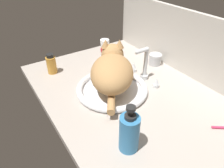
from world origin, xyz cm
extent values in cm
cube|color=#ADA399|center=(0.00, 0.00, 1.50)|extent=(107.00, 71.99, 3.00)
cube|color=beige|center=(0.00, 37.19, 17.66)|extent=(107.00, 2.40, 35.32)
torus|color=white|center=(-5.10, -5.05, 4.48)|extent=(33.86, 33.86, 2.96)
cylinder|color=white|center=(-5.10, -5.05, 3.30)|extent=(29.42, 29.42, 0.60)
cylinder|color=silver|center=(-5.10, 14.91, 4.20)|extent=(4.00, 4.00, 2.40)
cylinder|color=silver|center=(-5.10, 14.91, 12.56)|extent=(2.00, 2.00, 14.32)
sphere|color=silver|center=(-5.10, 14.91, 19.72)|extent=(2.20, 2.20, 2.20)
cylinder|color=silver|center=(-5.10, 11.82, 19.72)|extent=(2.00, 6.18, 2.00)
sphere|color=silver|center=(-5.10, 8.73, 19.72)|extent=(2.10, 2.10, 2.10)
cylinder|color=silver|center=(-14.01, 14.91, 3.80)|extent=(3.20, 3.20, 1.60)
cone|color=silver|center=(-14.01, 14.91, 6.40)|extent=(2.88, 2.88, 3.61)
cylinder|color=silver|center=(3.80, 14.91, 3.80)|extent=(3.20, 3.20, 1.60)
cone|color=silver|center=(3.80, 14.91, 6.40)|extent=(2.88, 2.88, 3.61)
ellipsoid|color=tan|center=(-5.10, -5.05, 13.04)|extent=(34.42, 32.04, 14.17)
sphere|color=tan|center=(-14.50, 1.39, 16.40)|extent=(11.01, 11.01, 11.01)
cone|color=tan|center=(-16.37, -1.33, 22.31)|extent=(4.18, 4.18, 4.13)
cone|color=tan|center=(-12.63, 4.12, 22.31)|extent=(4.18, 4.18, 4.13)
ellipsoid|color=silver|center=(-17.91, 3.73, 15.30)|extent=(5.34, 5.68, 3.52)
ellipsoid|color=silver|center=(-13.33, 0.59, 12.34)|extent=(12.59, 13.27, 7.79)
cylinder|color=tan|center=(7.45, -13.66, 7.56)|extent=(10.47, 8.58, 3.20)
cylinder|color=gold|center=(-37.09, -22.70, 7.61)|extent=(5.09, 5.09, 9.22)
cylinder|color=black|center=(-37.09, -22.70, 13.12)|extent=(3.81, 3.81, 1.80)
cylinder|color=white|center=(-41.22, 13.26, 6.73)|extent=(5.32, 5.32, 7.45)
cylinder|color=#D13838|center=(-41.22, 13.26, 6.13)|extent=(5.48, 5.48, 2.98)
cylinder|color=white|center=(-41.22, 13.26, 11.50)|extent=(5.59, 5.59, 2.09)
cylinder|color=#B2B5BA|center=(-13.82, 30.42, 5.58)|extent=(7.03, 7.03, 5.16)
cylinder|color=silver|center=(-13.82, 30.42, 8.66)|extent=(7.17, 7.17, 1.00)
cylinder|color=teal|center=(25.58, -18.45, 9.88)|extent=(6.72, 6.72, 13.76)
cylinder|color=black|center=(25.58, -18.45, 17.36)|extent=(3.69, 3.69, 1.20)
cylinder|color=black|center=(25.58, -18.45, 19.05)|extent=(1.34, 1.34, 2.19)
cylinder|color=black|center=(25.58, -18.45, 20.75)|extent=(3.02, 3.02, 1.20)
camera|label=1|loc=(61.42, -48.64, 61.17)|focal=33.07mm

